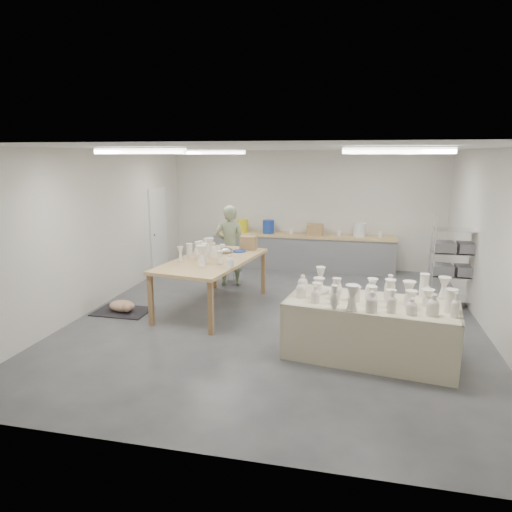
% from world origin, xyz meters
% --- Properties ---
extents(room, '(8.00, 8.02, 3.00)m').
position_xyz_m(room, '(-0.11, 0.08, 2.06)').
color(room, '#424449').
rests_on(room, ground).
extents(back_counter, '(4.60, 0.60, 1.24)m').
position_xyz_m(back_counter, '(-0.01, 3.68, 0.49)').
color(back_counter, tan).
rests_on(back_counter, ground).
extents(wire_shelf, '(0.88, 0.48, 1.80)m').
position_xyz_m(wire_shelf, '(3.20, 1.40, 0.92)').
color(wire_shelf, silver).
rests_on(wire_shelf, ground).
extents(drying_table, '(2.52, 1.46, 1.20)m').
position_xyz_m(drying_table, '(1.59, -1.34, 0.46)').
color(drying_table, olive).
rests_on(drying_table, ground).
extents(work_table, '(1.66, 2.74, 1.34)m').
position_xyz_m(work_table, '(-1.29, 0.31, 0.96)').
color(work_table, tan).
rests_on(work_table, ground).
extents(rug, '(1.00, 0.70, 0.02)m').
position_xyz_m(rug, '(-2.90, -0.37, 0.01)').
color(rug, black).
rests_on(rug, ground).
extents(cat, '(0.55, 0.43, 0.21)m').
position_xyz_m(cat, '(-2.88, -0.38, 0.13)').
color(cat, white).
rests_on(cat, rug).
extents(potter, '(0.73, 0.54, 1.81)m').
position_xyz_m(potter, '(-1.41, 1.84, 0.91)').
color(potter, gray).
rests_on(potter, ground).
extents(red_stool, '(0.42, 0.42, 0.33)m').
position_xyz_m(red_stool, '(-1.41, 2.11, 0.29)').
color(red_stool, '#A61817').
rests_on(red_stool, ground).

